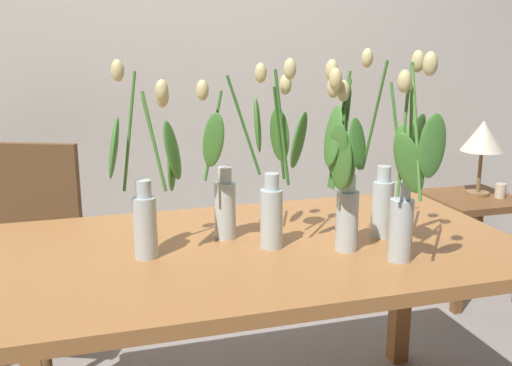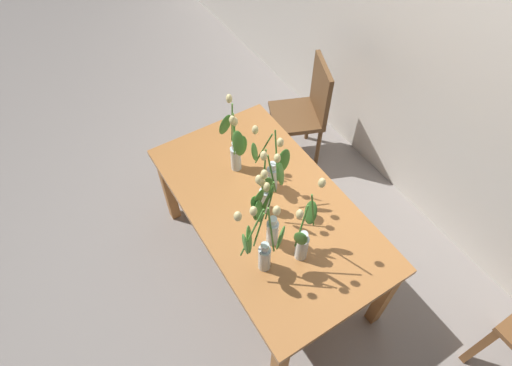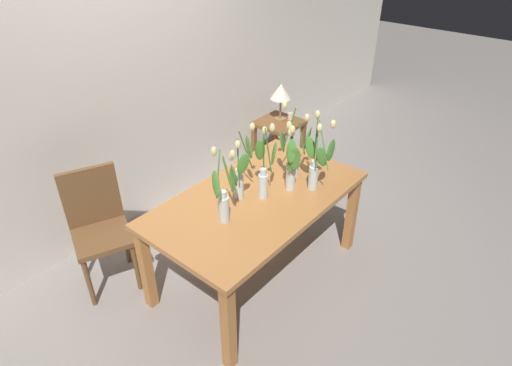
# 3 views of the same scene
# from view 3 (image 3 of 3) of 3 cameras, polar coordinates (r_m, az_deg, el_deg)

# --- Properties ---
(ground_plane) EXTENTS (18.00, 18.00, 0.00)m
(ground_plane) POSITION_cam_3_polar(r_m,az_deg,el_deg) (3.54, 0.15, -11.71)
(ground_plane) COLOR gray
(room_wall_rear) EXTENTS (9.00, 0.10, 2.70)m
(room_wall_rear) POSITION_cam_3_polar(r_m,az_deg,el_deg) (3.74, -16.76, 13.82)
(room_wall_rear) COLOR silver
(room_wall_rear) RESTS_ON ground
(dining_table) EXTENTS (1.60, 0.90, 0.74)m
(dining_table) POSITION_cam_3_polar(r_m,az_deg,el_deg) (3.12, 0.17, -3.16)
(dining_table) COLOR #B7753D
(dining_table) RESTS_ON ground
(tulip_vase_0) EXTENTS (0.15, 0.18, 0.57)m
(tulip_vase_0) POSITION_cam_3_polar(r_m,az_deg,el_deg) (2.98, 1.11, 1.31)
(tulip_vase_0) COLOR silver
(tulip_vase_0) RESTS_ON dining_table
(tulip_vase_1) EXTENTS (0.14, 0.15, 0.56)m
(tulip_vase_1) POSITION_cam_3_polar(r_m,az_deg,el_deg) (3.01, 4.73, 2.46)
(tulip_vase_1) COLOR silver
(tulip_vase_1) RESTS_ON dining_table
(tulip_vase_2) EXTENTS (0.22, 0.21, 0.59)m
(tulip_vase_2) POSITION_cam_3_polar(r_m,az_deg,el_deg) (3.22, 5.09, 3.71)
(tulip_vase_2) COLOR silver
(tulip_vase_2) RESTS_ON dining_table
(tulip_vase_3) EXTENTS (0.23, 0.11, 0.56)m
(tulip_vase_3) POSITION_cam_3_polar(r_m,az_deg,el_deg) (2.73, -4.07, -1.48)
(tulip_vase_3) COLOR silver
(tulip_vase_3) RESTS_ON dining_table
(tulip_vase_4) EXTENTS (0.23, 0.19, 0.55)m
(tulip_vase_4) POSITION_cam_3_polar(r_m,az_deg,el_deg) (2.95, -1.99, 1.06)
(tulip_vase_4) COLOR silver
(tulip_vase_4) RESTS_ON dining_table
(tulip_vase_5) EXTENTS (0.16, 0.26, 0.59)m
(tulip_vase_5) POSITION_cam_3_polar(r_m,az_deg,el_deg) (3.07, 7.99, 2.55)
(tulip_vase_5) COLOR silver
(tulip_vase_5) RESTS_ON dining_table
(dining_chair) EXTENTS (0.52, 0.52, 0.93)m
(dining_chair) POSITION_cam_3_polar(r_m,az_deg,el_deg) (3.38, -20.05, -4.94)
(dining_chair) COLOR brown
(dining_chair) RESTS_ON ground
(side_table) EXTENTS (0.44, 0.44, 0.55)m
(side_table) POSITION_cam_3_polar(r_m,az_deg,el_deg) (4.69, 3.03, 6.79)
(side_table) COLOR brown
(side_table) RESTS_ON ground
(table_lamp) EXTENTS (0.22, 0.22, 0.40)m
(table_lamp) POSITION_cam_3_polar(r_m,az_deg,el_deg) (4.57, 3.30, 11.83)
(table_lamp) COLOR olive
(table_lamp) RESTS_ON side_table
(pillar_candle) EXTENTS (0.06, 0.06, 0.07)m
(pillar_candle) POSITION_cam_3_polar(r_m,az_deg,el_deg) (4.68, 4.56, 8.77)
(pillar_candle) COLOR beige
(pillar_candle) RESTS_ON side_table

